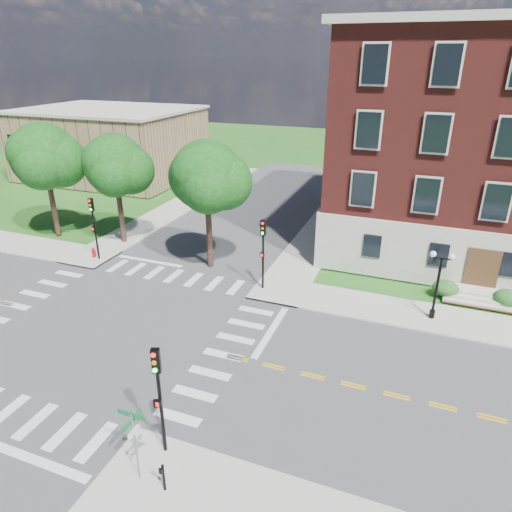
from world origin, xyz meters
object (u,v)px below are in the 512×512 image
(traffic_signal_ne, at_px, (263,246))
(fire_hydrant, at_px, (94,253))
(traffic_signal_nw, at_px, (93,221))
(push_button_post, at_px, (163,477))
(twin_lamp_west, at_px, (438,281))
(traffic_signal_se, at_px, (159,388))
(street_sign_pole, at_px, (134,433))

(traffic_signal_ne, relative_size, fire_hydrant, 6.40)
(traffic_signal_ne, xyz_separation_m, traffic_signal_nw, (-13.38, 0.02, 0.00))
(traffic_signal_nw, bearing_deg, push_button_post, -45.75)
(twin_lamp_west, relative_size, push_button_post, 3.53)
(twin_lamp_west, bearing_deg, push_button_post, -118.55)
(traffic_signal_nw, xyz_separation_m, fire_hydrant, (-0.57, 0.17, -2.72))
(traffic_signal_se, distance_m, traffic_signal_ne, 14.27)
(traffic_signal_se, bearing_deg, push_button_post, -59.43)
(street_sign_pole, bearing_deg, traffic_signal_ne, 93.31)
(traffic_signal_nw, distance_m, fire_hydrant, 2.78)
(push_button_post, bearing_deg, twin_lamp_west, 61.45)
(street_sign_pole, bearing_deg, traffic_signal_se, 82.37)
(traffic_signal_nw, height_order, twin_lamp_west, traffic_signal_nw)
(push_button_post, xyz_separation_m, fire_hydrant, (-15.99, 16.00, -0.33))
(push_button_post, bearing_deg, street_sign_pole, 172.77)
(traffic_signal_nw, bearing_deg, fire_hydrant, 163.51)
(traffic_signal_se, xyz_separation_m, twin_lamp_west, (9.58, 14.30, -0.66))
(traffic_signal_ne, distance_m, twin_lamp_west, 10.71)
(twin_lamp_west, height_order, street_sign_pole, twin_lamp_west)
(street_sign_pole, bearing_deg, twin_lamp_west, 58.16)
(traffic_signal_nw, distance_m, street_sign_pole, 21.24)
(traffic_signal_ne, height_order, push_button_post, traffic_signal_ne)
(traffic_signal_nw, bearing_deg, street_sign_pole, -47.68)
(traffic_signal_se, relative_size, fire_hydrant, 6.40)
(twin_lamp_west, bearing_deg, traffic_signal_nw, -179.87)
(traffic_signal_ne, xyz_separation_m, push_button_post, (2.04, -15.82, -2.39))
(traffic_signal_ne, bearing_deg, fire_hydrant, 179.25)
(traffic_signal_ne, bearing_deg, street_sign_pole, -86.69)
(twin_lamp_west, height_order, fire_hydrant, twin_lamp_west)
(street_sign_pole, distance_m, fire_hydrant, 21.80)
(push_button_post, bearing_deg, fire_hydrant, 134.98)
(traffic_signal_se, distance_m, twin_lamp_west, 17.22)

